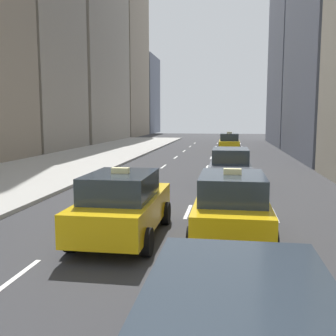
{
  "coord_description": "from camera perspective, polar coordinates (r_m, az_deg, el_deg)",
  "views": [
    {
      "loc": [
        3.87,
        1.21,
        3.12
      ],
      "look_at": [
        1.72,
        15.3,
        1.29
      ],
      "focal_mm": 42.0,
      "sensor_mm": 36.0,
      "label": 1
    }
  ],
  "objects": [
    {
      "name": "taxi_third",
      "position": [
        36.03,
        8.87,
        3.64
      ],
      "size": [
        2.02,
        4.4,
        1.87
      ],
      "color": "yellow",
      "rests_on": "ground"
    },
    {
      "name": "taxi_second",
      "position": [
        10.22,
        9.22,
        -5.46
      ],
      "size": [
        2.02,
        4.4,
        1.87
      ],
      "color": "yellow",
      "rests_on": "ground"
    },
    {
      "name": "lane_markings",
      "position": [
        22.05,
        5.28,
        -0.86
      ],
      "size": [
        5.72,
        56.0,
        0.01
      ],
      "color": "white",
      "rests_on": "ground"
    },
    {
      "name": "sedan_black_near",
      "position": [
        18.24,
        9.01,
        0.18
      ],
      "size": [
        2.02,
        4.53,
        1.75
      ],
      "color": "#565B66",
      "rests_on": "ground"
    },
    {
      "name": "sidewalk_left",
      "position": [
        28.15,
        -14.1,
        0.86
      ],
      "size": [
        8.0,
        66.0,
        0.15
      ],
      "primitive_type": "cube",
      "color": "#ADAAA3",
      "rests_on": "ground"
    },
    {
      "name": "building_row_left",
      "position": [
        46.57,
        -14.96,
        19.14
      ],
      "size": [
        6.0,
        87.75,
        36.82
      ],
      "color": "slate",
      "rests_on": "ground"
    },
    {
      "name": "taxi_lead",
      "position": [
        10.33,
        -6.56,
        -5.27
      ],
      "size": [
        2.02,
        4.4,
        1.87
      ],
      "color": "yellow",
      "rests_on": "ground"
    }
  ]
}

